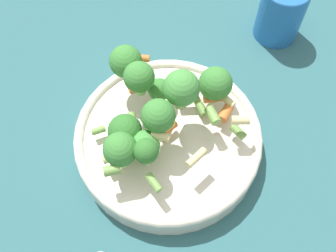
# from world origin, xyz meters

# --- Properties ---
(ground_plane) EXTENTS (3.00, 3.00, 0.00)m
(ground_plane) POSITION_xyz_m (0.00, 0.00, 0.00)
(ground_plane) COLOR #2D6066
(bowl) EXTENTS (0.26, 0.26, 0.04)m
(bowl) POSITION_xyz_m (0.00, 0.00, 0.02)
(bowl) COLOR silver
(bowl) RESTS_ON ground_plane
(pasta_salad) EXTENTS (0.19, 0.21, 0.09)m
(pasta_salad) POSITION_xyz_m (-0.02, -0.00, 0.09)
(pasta_salad) COLOR #8CB766
(pasta_salad) RESTS_ON bowl
(cup) EXTENTS (0.07, 0.07, 0.09)m
(cup) POSITION_xyz_m (-0.05, 0.28, 0.05)
(cup) COLOR #2366B2
(cup) RESTS_ON ground_plane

